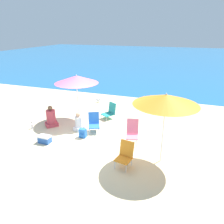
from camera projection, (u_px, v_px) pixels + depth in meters
The scene contains 14 objects.
ground_plane at pixel (86, 144), 7.82m from camera, with size 60.00×60.00×0.00m, color beige.
sea_water at pixel (168, 58), 30.74m from camera, with size 60.00×40.00×0.01m.
beach_umbrella_orange at pixel (166, 100), 6.09m from camera, with size 1.87×1.87×2.19m.
beach_umbrella_pink at pixel (76, 79), 9.23m from camera, with size 1.87×1.87×2.05m.
beach_chair_orange at pixel (125, 154), 6.44m from camera, with size 0.52×0.56×0.77m.
beach_chair_blue at pixel (94, 122), 8.70m from camera, with size 0.65×0.73×0.73m.
beach_chair_pink at pixel (132, 131), 7.81m from camera, with size 0.54×0.68×0.83m.
beach_chair_teal at pixel (110, 111), 9.96m from camera, with size 0.69×0.72×0.71m.
person_seated_near at pixel (51, 118), 9.13m from camera, with size 0.64×0.64×0.90m.
person_seated_far at pixel (79, 123), 8.74m from camera, with size 0.42×0.45×0.77m.
backpack_blue at pixel (83, 133), 8.23m from camera, with size 0.25×0.21×0.34m.
water_bottle at pixel (32, 126), 8.96m from camera, with size 0.09×0.09×0.28m.
cooler_box at pixel (45, 139), 7.85m from camera, with size 0.45×0.27×0.28m.
seagull at pixel (98, 100), 12.16m from camera, with size 0.27×0.11×0.23m.
Camera 1 is at (3.21, -6.18, 3.86)m, focal length 35.00 mm.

